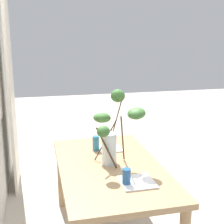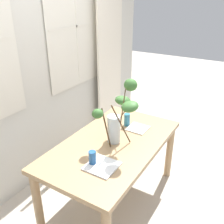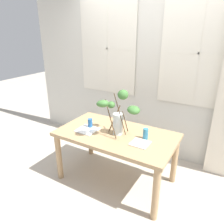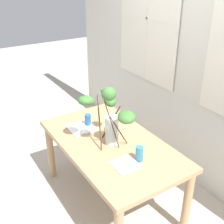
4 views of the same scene
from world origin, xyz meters
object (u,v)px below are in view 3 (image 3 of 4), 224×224
Objects in this scene: plate_square_left at (87,130)px; plate_square_right at (140,143)px; drinking_glass_blue_left at (90,123)px; dining_table at (116,140)px; vase_with_branches at (118,114)px; drinking_glass_blue_right at (146,134)px.

plate_square_left reaches higher than plate_square_right.
plate_square_left is at bearing -81.25° from drinking_glass_blue_left.
vase_with_branches reaches higher than dining_table.
plate_square_left is 0.75m from plate_square_right.
dining_table is 7.24× the size of plate_square_right.
plate_square_right is (0.32, -0.05, -0.29)m from vase_with_branches.
vase_with_branches is 0.52m from plate_square_left.
dining_table is 0.40m from plate_square_right.
plate_square_right reaches higher than dining_table.
vase_with_branches is (0.05, -0.04, 0.39)m from dining_table.
dining_table is 0.40m from vase_with_branches.
vase_with_branches is 3.04× the size of plate_square_right.
plate_square_right is at bearing -9.32° from vase_with_branches.
drinking_glass_blue_right reaches higher than dining_table.
drinking_glass_blue_right is at bearing 6.14° from drinking_glass_blue_left.
dining_table is at bearing 166.30° from plate_square_right.
vase_with_branches is 4.59× the size of drinking_glass_blue_right.
dining_table is at bearing -172.88° from drinking_glass_blue_right.
dining_table is 2.38× the size of vase_with_branches.
vase_with_branches reaches higher than drinking_glass_blue_left.
drinking_glass_blue_left is 0.61× the size of plate_square_right.
vase_with_branches is at bearing -37.44° from dining_table.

